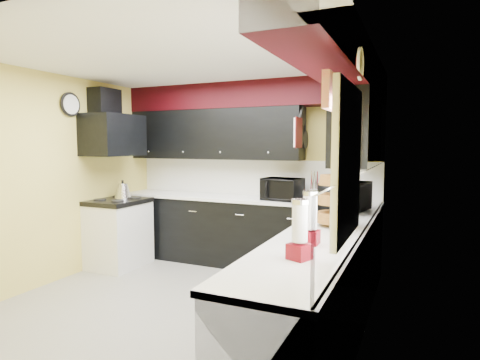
{
  "coord_description": "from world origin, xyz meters",
  "views": [
    {
      "loc": [
        2.19,
        -3.46,
        1.66
      ],
      "look_at": [
        0.31,
        0.74,
        1.25
      ],
      "focal_mm": 30.0,
      "sensor_mm": 36.0,
      "label": 1
    }
  ],
  "objects_px": {
    "utensil_crock": "(314,195)",
    "knife_block": "(323,192)",
    "kettle": "(123,191)",
    "toaster_oven": "(282,189)",
    "microwave": "(345,196)"
  },
  "relations": [
    {
      "from": "microwave",
      "to": "knife_block",
      "type": "distance_m",
      "value": 0.73
    },
    {
      "from": "toaster_oven",
      "to": "microwave",
      "type": "relative_size",
      "value": 0.87
    },
    {
      "from": "toaster_oven",
      "to": "knife_block",
      "type": "distance_m",
      "value": 0.52
    },
    {
      "from": "microwave",
      "to": "knife_block",
      "type": "bearing_deg",
      "value": 45.25
    },
    {
      "from": "utensil_crock",
      "to": "knife_block",
      "type": "distance_m",
      "value": 0.12
    },
    {
      "from": "toaster_oven",
      "to": "microwave",
      "type": "bearing_deg",
      "value": -22.74
    },
    {
      "from": "microwave",
      "to": "utensil_crock",
      "type": "height_order",
      "value": "microwave"
    },
    {
      "from": "toaster_oven",
      "to": "utensil_crock",
      "type": "relative_size",
      "value": 3.27
    },
    {
      "from": "knife_block",
      "to": "utensil_crock",
      "type": "bearing_deg",
      "value": 164.43
    },
    {
      "from": "knife_block",
      "to": "kettle",
      "type": "bearing_deg",
      "value": -178.91
    },
    {
      "from": "utensil_crock",
      "to": "toaster_oven",
      "type": "bearing_deg",
      "value": -164.81
    },
    {
      "from": "utensil_crock",
      "to": "kettle",
      "type": "bearing_deg",
      "value": -165.24
    },
    {
      "from": "knife_block",
      "to": "kettle",
      "type": "height_order",
      "value": "knife_block"
    },
    {
      "from": "toaster_oven",
      "to": "microwave",
      "type": "distance_m",
      "value": 1.03
    },
    {
      "from": "kettle",
      "to": "knife_block",
      "type": "bearing_deg",
      "value": 14.02
    }
  ]
}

